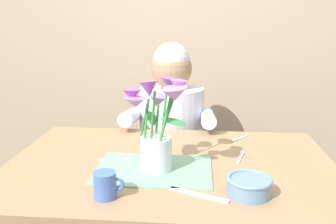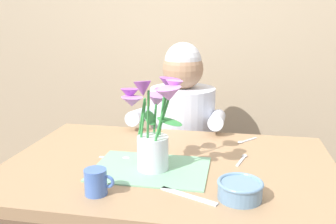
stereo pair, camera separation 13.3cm
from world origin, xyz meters
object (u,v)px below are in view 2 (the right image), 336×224
at_px(ceramic_bowl, 240,189).
at_px(coffee_cup, 96,182).
at_px(flower_vase, 154,125).
at_px(dinner_knife, 188,196).
at_px(seated_person, 182,149).

relative_size(ceramic_bowl, coffee_cup, 1.46).
distance_m(flower_vase, coffee_cup, 0.28).
distance_m(flower_vase, dinner_knife, 0.28).
height_order(flower_vase, dinner_knife, flower_vase).
xyz_separation_m(seated_person, coffee_cup, (-0.13, -0.89, 0.22)).
xyz_separation_m(seated_person, flower_vase, (0.01, -0.68, 0.34)).
bearing_deg(coffee_cup, dinner_knife, 7.25).
xyz_separation_m(ceramic_bowl, coffee_cup, (-0.42, -0.05, 0.01)).
bearing_deg(seated_person, ceramic_bowl, -68.21).
height_order(ceramic_bowl, dinner_knife, ceramic_bowl).
height_order(seated_person, flower_vase, seated_person).
distance_m(flower_vase, ceramic_bowl, 0.36).
distance_m(dinner_knife, coffee_cup, 0.28).
bearing_deg(ceramic_bowl, seated_person, 109.52).
distance_m(seated_person, coffee_cup, 0.93).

